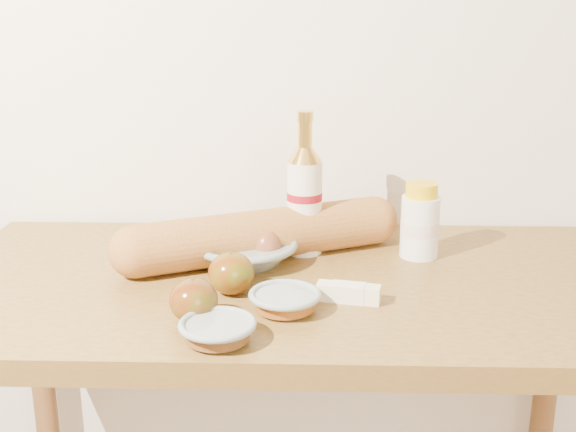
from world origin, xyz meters
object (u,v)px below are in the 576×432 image
Objects in this scene: cream_bottle at (420,223)px; baguette at (262,235)px; bourbon_bottle at (305,197)px; table at (289,343)px; egg_bowl at (246,248)px.

baguette is (-0.29, -0.02, -0.02)m from cream_bottle.
table is at bearing -119.84° from bourbon_bottle.
bourbon_bottle is (0.03, 0.13, 0.23)m from table.
egg_bowl reaches higher than table.
bourbon_bottle reaches higher than cream_bottle.
bourbon_bottle is 1.90× the size of cream_bottle.
egg_bowl is at bearing -152.89° from cream_bottle.
cream_bottle is 0.29m from baguette.
bourbon_bottle reaches higher than table.
table is 4.52× the size of bourbon_bottle.
bourbon_bottle is at bearing 1.31° from baguette.
bourbon_bottle is 0.49× the size of baguette.
egg_bowl is at bearing -169.74° from bourbon_bottle.
egg_bowl is at bearing -167.68° from baguette.
cream_bottle is 0.26× the size of baguette.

